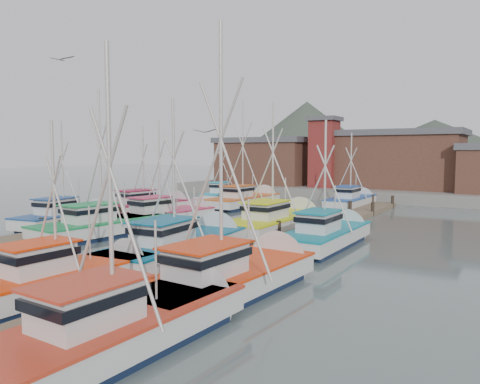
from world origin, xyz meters
The scene contains 23 objects.
ground centered at (0.00, 0.00, 0.00)m, with size 260.00×260.00×0.00m, color #4B5B59.
dock_left centered at (-7.00, 4.04, 0.21)m, with size 2.30×46.00×1.50m.
dock_right centered at (7.00, 4.04, 0.21)m, with size 2.30×46.00×1.50m.
quay centered at (0.00, 37.00, 0.60)m, with size 44.00×16.00×1.20m, color gray.
shed_left centered at (-11.00, 35.00, 4.34)m, with size 12.72×8.48×6.20m.
shed_center centered at (6.00, 37.00, 4.69)m, with size 14.84×9.54×6.90m.
lookout_tower centered at (-2.00, 33.00, 5.55)m, with size 3.60×3.60×8.50m.
distant_hills centered at (-12.76, 122.59, 0.00)m, with size 175.00×140.00×42.00m.
boat_1 centered at (4.16, -9.32, 0.68)m, with size 3.02×8.49×7.40m.
boat_3 centered at (9.80, -11.72, 0.68)m, with size 3.76×9.12×9.22m.
boat_4 centered at (-4.19, 0.60, 0.69)m, with size 4.20×10.27×10.45m.
boat_5 centered at (4.04, -2.17, 0.68)m, with size 4.18×10.50×9.15m.
boat_6 centered at (-9.71, 1.69, 0.68)m, with size 3.96×9.04×8.47m.
boat_7 centered at (9.59, -6.01, 0.69)m, with size 4.51×9.96×11.20m.
boat_8 centered at (-3.96, 5.97, 0.68)m, with size 4.05×9.55×8.69m.
boat_9 centered at (4.42, 8.02, 0.68)m, with size 4.05×10.47×9.89m.
boat_10 centered at (-9.22, 9.88, 0.68)m, with size 4.08×9.65×8.54m.
boat_11 centered at (9.42, 4.75, 0.68)m, with size 3.38×9.03×8.13m.
boat_12 centered at (-4.73, 19.14, 0.69)m, with size 4.58×10.09×11.53m.
boat_13 centered at (4.65, 23.82, 0.68)m, with size 3.30×8.85×8.10m.
boat_14 centered at (-9.30, 21.94, 0.68)m, with size 3.86×8.11×7.55m.
gull_near centered at (-2.55, -4.19, 10.57)m, with size 1.49×0.65×0.24m.
gull_far centered at (4.05, -0.18, 6.67)m, with size 1.54×0.61×0.24m.
Camera 1 is at (19.21, -21.18, 5.59)m, focal length 35.00 mm.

